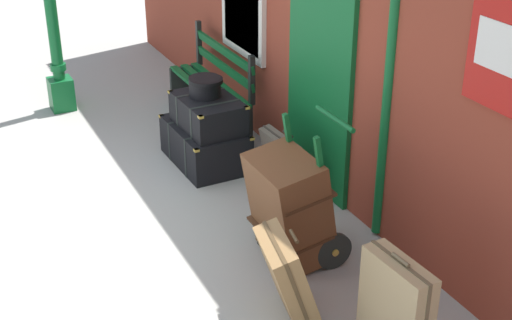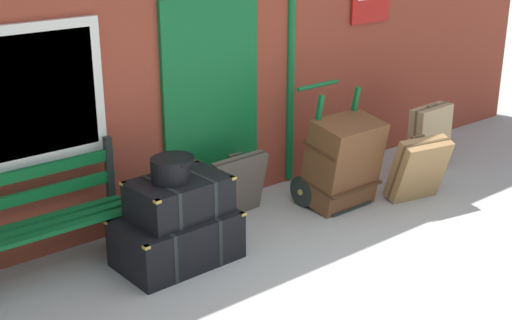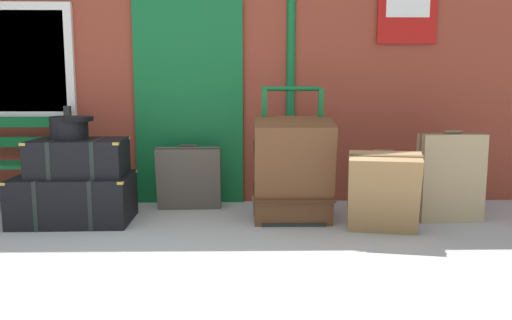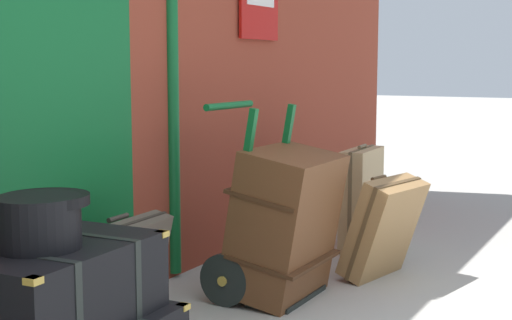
{
  "view_description": "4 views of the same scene",
  "coord_description": "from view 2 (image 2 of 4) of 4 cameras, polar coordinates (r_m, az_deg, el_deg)",
  "views": [
    {
      "loc": [
        5.67,
        -0.94,
        3.46
      ],
      "look_at": [
        0.4,
        1.63,
        0.57
      ],
      "focal_mm": 51.32,
      "sensor_mm": 36.0,
      "label": 1
    },
    {
      "loc": [
        -3.73,
        -3.02,
        2.92
      ],
      "look_at": [
        0.27,
        1.91,
        0.6
      ],
      "focal_mm": 49.9,
      "sensor_mm": 36.0,
      "label": 2
    },
    {
      "loc": [
        0.72,
        -2.89,
        1.2
      ],
      "look_at": [
        0.81,
        1.83,
        0.53
      ],
      "focal_mm": 36.2,
      "sensor_mm": 36.0,
      "label": 3
    },
    {
      "loc": [
        -2.87,
        -0.4,
        1.44
      ],
      "look_at": [
        0.79,
        1.61,
        0.9
      ],
      "focal_mm": 52.13,
      "sensor_mm": 36.0,
      "label": 4
    }
  ],
  "objects": [
    {
      "name": "round_hatbox",
      "position": [
        5.88,
        -6.84,
        -0.64
      ],
      "size": [
        0.37,
        0.34,
        0.2
      ],
      "color": "black",
      "rests_on": "steamer_trunk_middle"
    },
    {
      "name": "suitcase_oxblood",
      "position": [
        7.44,
        12.89,
        -0.7
      ],
      "size": [
        0.63,
        0.5,
        0.7
      ],
      "color": "olive",
      "rests_on": "ground"
    },
    {
      "name": "steamer_trunk_middle",
      "position": [
        6.01,
        -6.17,
        -2.96
      ],
      "size": [
        0.83,
        0.58,
        0.33
      ],
      "color": "black",
      "rests_on": "steamer_trunk_base"
    },
    {
      "name": "steamer_trunk_base",
      "position": [
        6.13,
        -6.36,
        -6.32
      ],
      "size": [
        1.02,
        0.67,
        0.43
      ],
      "color": "black",
      "rests_on": "ground"
    },
    {
      "name": "suitcase_slate",
      "position": [
        8.21,
        13.71,
        1.54
      ],
      "size": [
        0.59,
        0.22,
        0.82
      ],
      "color": "tan",
      "rests_on": "ground"
    },
    {
      "name": "ground_plane",
      "position": [
        5.62,
        10.39,
        -11.62
      ],
      "size": [
        60.0,
        60.0,
        0.0
      ],
      "primitive_type": "plane",
      "color": "#A3A099"
    },
    {
      "name": "porters_trolley",
      "position": [
        7.31,
        5.94,
        -1.27
      ],
      "size": [
        0.71,
        0.57,
        1.2
      ],
      "color": "black",
      "rests_on": "ground"
    },
    {
      "name": "suitcase_umber",
      "position": [
        6.91,
        -1.58,
        -2.09
      ],
      "size": [
        0.63,
        0.28,
        0.65
      ],
      "color": "#51473D",
      "rests_on": "ground"
    },
    {
      "name": "large_brown_trunk",
      "position": [
        7.13,
        6.98,
        -0.18
      ],
      "size": [
        0.7,
        0.58,
        0.94
      ],
      "color": "brown",
      "rests_on": "ground"
    },
    {
      "name": "platform_bench",
      "position": [
        6.05,
        -17.24,
        -5.06
      ],
      "size": [
        1.6,
        0.43,
        1.01
      ],
      "color": "#0F5B28",
      "rests_on": "ground"
    },
    {
      "name": "brick_facade",
      "position": [
        6.87,
        -5.49,
        8.87
      ],
      "size": [
        10.4,
        0.35,
        3.2
      ],
      "color": "brown",
      "rests_on": "ground"
    }
  ]
}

